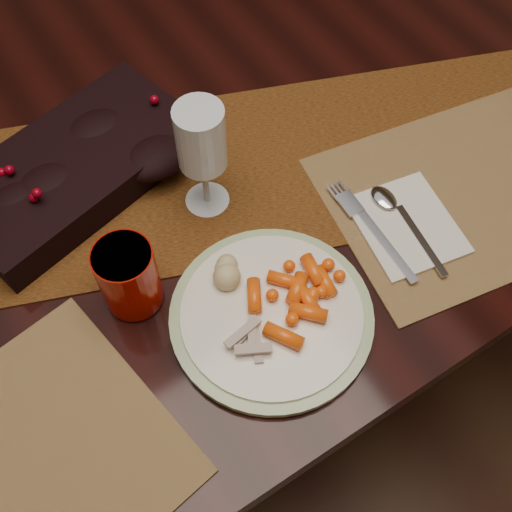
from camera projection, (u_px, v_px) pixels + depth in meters
floor at (212, 341)px, 1.64m from camera, size 5.00×5.00×0.00m
dining_table at (201, 267)px, 1.32m from camera, size 1.80×1.00×0.75m
table_runner at (242, 171)px, 0.97m from camera, size 1.58×0.85×0.00m
centerpiece at (73, 164)px, 0.93m from camera, size 0.39×0.27×0.07m
placemat_main at (470, 191)px, 0.95m from camera, size 0.46×0.37×0.00m
dinner_plate at (271, 315)px, 0.83m from camera, size 0.27×0.27×0.01m
baby_carrots at (298, 299)px, 0.83m from camera, size 0.12×0.11×0.02m
mashed_potatoes at (234, 263)px, 0.84m from camera, size 0.09×0.08×0.04m
turkey_shreds at (259, 337)px, 0.80m from camera, size 0.08×0.08×0.02m
napkin at (406, 225)px, 0.91m from camera, size 0.16×0.17×0.01m
fork at (377, 235)px, 0.90m from camera, size 0.04×0.17×0.00m
spoon at (409, 227)px, 0.91m from camera, size 0.06×0.16×0.00m
red_cup at (128, 277)px, 0.81m from camera, size 0.08×0.08×0.11m
wine_glass at (203, 160)px, 0.86m from camera, size 0.08×0.08×0.19m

